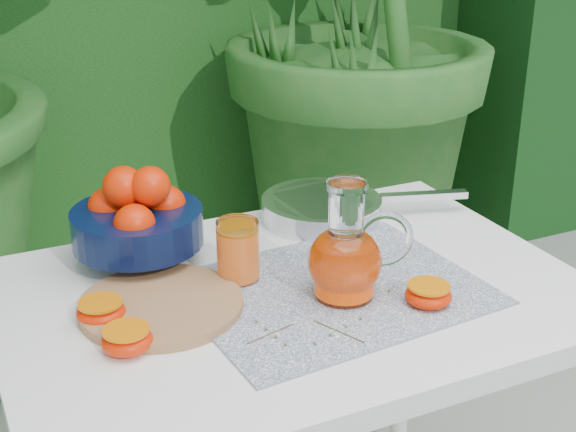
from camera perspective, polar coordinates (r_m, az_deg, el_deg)
name	(u,v)px	position (r m, az deg, el deg)	size (l,w,h in m)	color
potted_plant_right	(327,0)	(2.77, 2.79, 15.09)	(2.05, 2.05, 2.05)	#226323
white_table	(293,329)	(1.44, 0.34, -8.04)	(1.00, 0.70, 0.75)	white
placemat	(333,290)	(1.39, 3.20, -5.29)	(0.50, 0.39, 0.00)	#0D1C4D
cutting_board	(161,305)	(1.35, -9.00, -6.28)	(0.27, 0.27, 0.02)	#A36B49
fruit_bowl	(137,218)	(1.49, -10.67, -0.16)	(0.30, 0.30, 0.19)	black
juice_pitcher	(346,258)	(1.34, 4.17, -2.98)	(0.19, 0.16, 0.21)	white
juice_tumbler	(238,252)	(1.41, -3.58, -2.55)	(0.08, 0.08, 0.11)	white
saute_pan	(323,207)	(1.67, 2.53, 0.62)	(0.46, 0.31, 0.05)	silver
orange_halves	(223,315)	(1.29, -4.62, -7.00)	(0.59, 0.26, 0.04)	red
thyme_sprigs	(324,313)	(1.32, 2.58, -6.92)	(0.29, 0.22, 0.01)	brown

